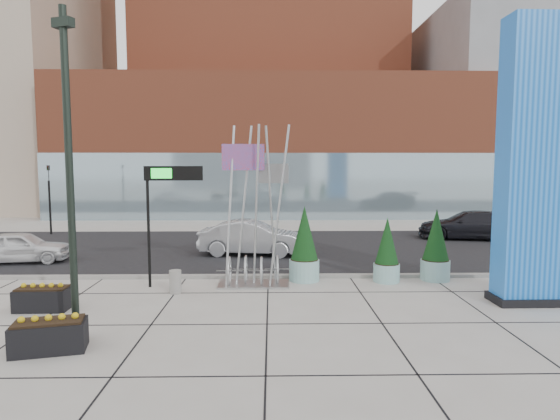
{
  "coord_description": "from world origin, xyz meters",
  "views": [
    {
      "loc": [
        1.12,
        -12.79,
        4.12
      ],
      "look_at": [
        1.39,
        2.0,
        2.69
      ],
      "focal_mm": 30.0,
      "sensor_mm": 36.0,
      "label": 1
    }
  ],
  "objects_px": {
    "concrete_bollard": "(175,282)",
    "car_silver_mid": "(252,238)",
    "lamp_post": "(71,208)",
    "car_white_west": "(20,247)",
    "overhead_street_sign": "(168,184)",
    "blue_pylon": "(541,168)",
    "public_art_sculpture": "(254,244)"
  },
  "relations": [
    {
      "from": "concrete_bollard",
      "to": "car_silver_mid",
      "type": "height_order",
      "value": "car_silver_mid"
    },
    {
      "from": "lamp_post",
      "to": "car_white_west",
      "type": "relative_size",
      "value": 1.97
    },
    {
      "from": "lamp_post",
      "to": "overhead_street_sign",
      "type": "bearing_deg",
      "value": 75.88
    },
    {
      "from": "blue_pylon",
      "to": "car_white_west",
      "type": "xyz_separation_m",
      "value": [
        -18.46,
        6.07,
        -3.38
      ]
    },
    {
      "from": "blue_pylon",
      "to": "public_art_sculpture",
      "type": "distance_m",
      "value": 9.15
    },
    {
      "from": "car_silver_mid",
      "to": "blue_pylon",
      "type": "bearing_deg",
      "value": -124.57
    },
    {
      "from": "public_art_sculpture",
      "to": "overhead_street_sign",
      "type": "distance_m",
      "value": 3.51
    },
    {
      "from": "public_art_sculpture",
      "to": "overhead_street_sign",
      "type": "height_order",
      "value": "public_art_sculpture"
    },
    {
      "from": "overhead_street_sign",
      "to": "public_art_sculpture",
      "type": "bearing_deg",
      "value": -1.37
    },
    {
      "from": "public_art_sculpture",
      "to": "car_white_west",
      "type": "relative_size",
      "value": 1.41
    },
    {
      "from": "car_silver_mid",
      "to": "public_art_sculpture",
      "type": "bearing_deg",
      "value": -170.47
    },
    {
      "from": "public_art_sculpture",
      "to": "car_silver_mid",
      "type": "xyz_separation_m",
      "value": [
        -0.3,
        5.37,
        -0.65
      ]
    },
    {
      "from": "public_art_sculpture",
      "to": "overhead_street_sign",
      "type": "relative_size",
      "value": 1.34
    },
    {
      "from": "car_silver_mid",
      "to": "concrete_bollard",
      "type": "bearing_deg",
      "value": 167.28
    },
    {
      "from": "lamp_post",
      "to": "public_art_sculpture",
      "type": "bearing_deg",
      "value": 51.01
    },
    {
      "from": "blue_pylon",
      "to": "overhead_street_sign",
      "type": "relative_size",
      "value": 2.05
    },
    {
      "from": "car_white_west",
      "to": "car_silver_mid",
      "type": "relative_size",
      "value": 0.81
    },
    {
      "from": "car_silver_mid",
      "to": "lamp_post",
      "type": "bearing_deg",
      "value": 166.53
    },
    {
      "from": "public_art_sculpture",
      "to": "car_white_west",
      "type": "xyz_separation_m",
      "value": [
        -9.98,
        3.84,
        -0.77
      ]
    },
    {
      "from": "public_art_sculpture",
      "to": "concrete_bollard",
      "type": "bearing_deg",
      "value": -158.09
    },
    {
      "from": "concrete_bollard",
      "to": "car_white_west",
      "type": "bearing_deg",
      "value": 147.12
    },
    {
      "from": "concrete_bollard",
      "to": "car_silver_mid",
      "type": "relative_size",
      "value": 0.16
    },
    {
      "from": "lamp_post",
      "to": "public_art_sculpture",
      "type": "relative_size",
      "value": 1.4
    },
    {
      "from": "concrete_bollard",
      "to": "car_white_west",
      "type": "xyz_separation_m",
      "value": [
        -7.48,
        4.84,
        0.29
      ]
    },
    {
      "from": "blue_pylon",
      "to": "car_silver_mid",
      "type": "relative_size",
      "value": 1.75
    },
    {
      "from": "public_art_sculpture",
      "to": "car_silver_mid",
      "type": "height_order",
      "value": "public_art_sculpture"
    },
    {
      "from": "public_art_sculpture",
      "to": "car_white_west",
      "type": "bearing_deg",
      "value": 159.13
    },
    {
      "from": "car_white_west",
      "to": "overhead_street_sign",
      "type": "bearing_deg",
      "value": -128.76
    },
    {
      "from": "blue_pylon",
      "to": "public_art_sculpture",
      "type": "relative_size",
      "value": 1.53
    },
    {
      "from": "lamp_post",
      "to": "car_silver_mid",
      "type": "distance_m",
      "value": 11.24
    },
    {
      "from": "lamp_post",
      "to": "overhead_street_sign",
      "type": "distance_m",
      "value": 4.94
    },
    {
      "from": "concrete_bollard",
      "to": "overhead_street_sign",
      "type": "height_order",
      "value": "overhead_street_sign"
    }
  ]
}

